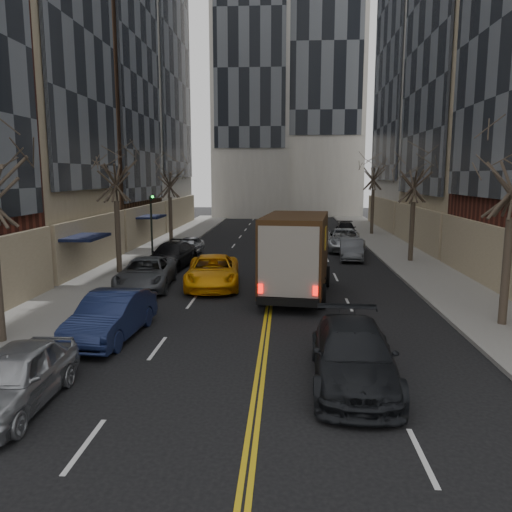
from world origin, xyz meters
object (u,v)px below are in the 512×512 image
(ups_truck, at_px, (297,255))
(observer_sedan, at_px, (353,355))
(taxi, at_px, (213,272))
(pedestrian, at_px, (321,280))

(ups_truck, height_order, observer_sedan, ups_truck)
(taxi, bearing_deg, observer_sedan, -70.08)
(taxi, xyz_separation_m, pedestrian, (5.36, -2.05, 0.04))
(ups_truck, distance_m, observer_sedan, 9.96)
(ups_truck, xyz_separation_m, taxi, (-4.20, 1.81, -1.17))
(observer_sedan, bearing_deg, taxi, 118.11)
(ups_truck, relative_size, taxi, 1.30)
(ups_truck, xyz_separation_m, pedestrian, (1.16, -0.24, -1.12))
(taxi, height_order, pedestrian, pedestrian)
(observer_sedan, bearing_deg, pedestrian, 93.74)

